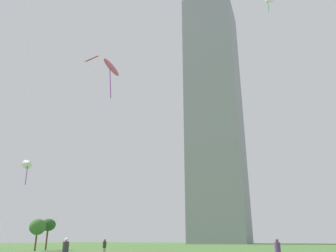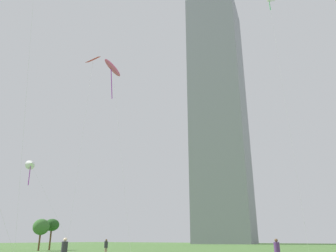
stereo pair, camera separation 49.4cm
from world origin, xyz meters
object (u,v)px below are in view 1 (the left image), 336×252
(kite_flying_1, at_px, (28,164))
(kite_flying_7, at_px, (111,68))
(person_standing_0, at_px, (278,250))
(kite_flying_0, at_px, (267,1))
(kite_flying_3, at_px, (91,59))
(person_standing_2, at_px, (104,246))
(person_standing_1, at_px, (65,250))
(park_tree_2, at_px, (48,225))
(distant_highrise_0, at_px, (215,113))
(park_tree_0, at_px, (38,227))

(kite_flying_1, distance_m, kite_flying_7, 17.58)
(person_standing_0, height_order, kite_flying_0, kite_flying_0)
(kite_flying_0, relative_size, kite_flying_3, 1.36)
(person_standing_0, distance_m, kite_flying_3, 33.22)
(person_standing_2, relative_size, kite_flying_1, 0.14)
(person_standing_0, relative_size, kite_flying_3, 0.07)
(person_standing_1, relative_size, park_tree_2, 0.36)
(kite_flying_0, height_order, distant_highrise_0, distant_highrise_0)
(person_standing_1, height_order, park_tree_0, park_tree_0)
(person_standing_2, relative_size, park_tree_0, 0.36)
(person_standing_0, distance_m, kite_flying_7, 28.84)
(person_standing_0, relative_size, kite_flying_0, 0.05)
(kite_flying_1, distance_m, distant_highrise_0, 108.48)
(kite_flying_3, bearing_deg, park_tree_0, 157.75)
(kite_flying_0, bearing_deg, kite_flying_7, -142.98)
(person_standing_2, distance_m, kite_flying_0, 39.09)
(person_standing_1, height_order, kite_flying_3, kite_flying_3)
(person_standing_1, distance_m, distant_highrise_0, 127.43)
(person_standing_1, distance_m, kite_flying_7, 25.47)
(kite_flying_0, height_order, kite_flying_7, kite_flying_0)
(person_standing_1, height_order, kite_flying_0, kite_flying_0)
(kite_flying_1, bearing_deg, distant_highrise_0, 99.25)
(person_standing_2, relative_size, kite_flying_7, 0.07)
(person_standing_0, distance_m, distant_highrise_0, 124.07)
(kite_flying_0, bearing_deg, kite_flying_3, -148.28)
(person_standing_0, height_order, kite_flying_7, kite_flying_7)
(park_tree_0, height_order, park_tree_2, park_tree_2)
(person_standing_2, distance_m, kite_flying_3, 24.08)
(person_standing_1, bearing_deg, kite_flying_3, -52.63)
(kite_flying_0, height_order, kite_flying_1, kite_flying_0)
(kite_flying_0, relative_size, distant_highrise_0, 0.32)
(person_standing_2, xyz_separation_m, kite_flying_1, (-14.27, -0.85, 10.47))
(person_standing_0, height_order, person_standing_1, person_standing_1)
(person_standing_1, xyz_separation_m, park_tree_2, (-29.16, 20.86, 2.84))
(person_standing_0, distance_m, park_tree_0, 40.35)
(person_standing_1, height_order, park_tree_2, park_tree_2)
(person_standing_2, height_order, kite_flying_3, kite_flying_3)
(person_standing_1, xyz_separation_m, kite_flying_1, (-22.04, 10.95, 10.43))
(park_tree_2, relative_size, distant_highrise_0, 0.04)
(kite_flying_3, height_order, distant_highrise_0, distant_highrise_0)
(kite_flying_0, xyz_separation_m, distant_highrise_0, (-47.04, 84.69, 20.77))
(distant_highrise_0, bearing_deg, kite_flying_3, -88.63)
(person_standing_2, bearing_deg, person_standing_0, -93.71)
(kite_flying_1, distance_m, park_tree_2, 14.37)
(kite_flying_7, distance_m, park_tree_0, 28.09)
(park_tree_0, height_order, distant_highrise_0, distant_highrise_0)
(kite_flying_3, distance_m, park_tree_2, 28.59)
(kite_flying_0, distance_m, kite_flying_7, 24.49)
(park_tree_0, bearing_deg, kite_flying_1, -49.89)
(person_standing_0, height_order, kite_flying_3, kite_flying_3)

